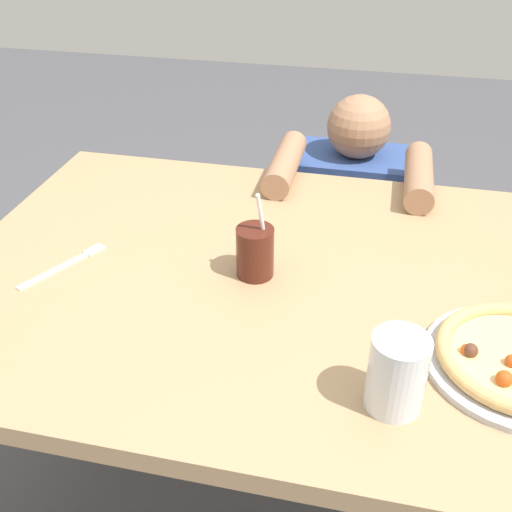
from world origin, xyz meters
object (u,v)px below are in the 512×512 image
at_px(water_cup_clear, 397,372).
at_px(diner_seated, 347,249).
at_px(drink_cup_colored, 255,252).
at_px(fork, 67,264).

height_order(water_cup_clear, diner_seated, diner_seated).
relative_size(drink_cup_colored, fork, 0.97).
bearing_deg(diner_seated, water_cup_clear, -82.18).
xyz_separation_m(drink_cup_colored, water_cup_clear, (0.28, -0.29, 0.01)).
bearing_deg(water_cup_clear, fork, 160.33).
height_order(fork, diner_seated, diner_seated).
xyz_separation_m(drink_cup_colored, fork, (-0.38, -0.05, -0.05)).
bearing_deg(diner_seated, fork, -126.16).
relative_size(fork, diner_seated, 0.21).
xyz_separation_m(water_cup_clear, fork, (-0.66, 0.24, -0.06)).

